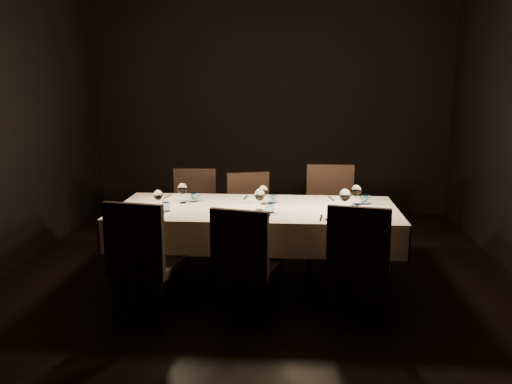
# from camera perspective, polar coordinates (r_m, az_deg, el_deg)

# --- Properties ---
(room) EXTENTS (5.01, 6.01, 3.01)m
(room) POSITION_cam_1_polar(r_m,az_deg,el_deg) (4.76, 0.00, 7.09)
(room) COLOR black
(room) RESTS_ON ground
(dining_table) EXTENTS (2.52, 1.12, 0.76)m
(dining_table) POSITION_cam_1_polar(r_m,az_deg,el_deg) (4.88, 0.00, -2.45)
(dining_table) COLOR black
(dining_table) RESTS_ON ground
(chair_near_left) EXTENTS (0.56, 0.56, 0.99)m
(chair_near_left) POSITION_cam_1_polar(r_m,az_deg,el_deg) (4.28, -11.88, -6.71)
(chair_near_left) COLOR black
(chair_near_left) RESTS_ON ground
(place_setting_near_left) EXTENTS (0.32, 0.40, 0.17)m
(place_setting_near_left) POSITION_cam_1_polar(r_m,az_deg,el_deg) (4.78, -10.47, -1.21)
(place_setting_near_left) COLOR silver
(place_setting_near_left) RESTS_ON dining_table
(chair_near_center) EXTENTS (0.54, 0.54, 0.94)m
(chair_near_center) POSITION_cam_1_polar(r_m,az_deg,el_deg) (4.20, -1.26, -7.17)
(chair_near_center) COLOR black
(chair_near_center) RESTS_ON ground
(place_setting_near_center) EXTENTS (0.34, 0.41, 0.19)m
(place_setting_near_center) POSITION_cam_1_polar(r_m,az_deg,el_deg) (4.64, 0.37, -1.31)
(place_setting_near_center) COLOR silver
(place_setting_near_center) RESTS_ON dining_table
(chair_near_right) EXTENTS (0.56, 0.56, 0.97)m
(chair_near_right) POSITION_cam_1_polar(r_m,az_deg,el_deg) (4.24, 10.80, -6.99)
(chair_near_right) COLOR black
(chair_near_right) RESTS_ON ground
(place_setting_near_right) EXTENTS (0.37, 0.42, 0.20)m
(place_setting_near_right) POSITION_cam_1_polar(r_m,az_deg,el_deg) (4.65, 9.49, -1.38)
(place_setting_near_right) COLOR silver
(place_setting_near_right) RESTS_ON dining_table
(chair_far_left) EXTENTS (0.47, 0.47, 0.95)m
(chair_far_left) POSITION_cam_1_polar(r_m,az_deg,el_deg) (5.85, -6.55, -1.84)
(chair_far_left) COLOR black
(chair_far_left) RESTS_ON ground
(place_setting_far_left) EXTENTS (0.35, 0.41, 0.19)m
(place_setting_far_left) POSITION_cam_1_polar(r_m,az_deg,el_deg) (5.16, -7.46, -0.12)
(place_setting_far_left) COLOR silver
(place_setting_far_left) RESTS_ON dining_table
(chair_far_center) EXTENTS (0.56, 0.56, 0.94)m
(chair_far_center) POSITION_cam_1_polar(r_m,az_deg,el_deg) (5.65, -0.60, -2.31)
(chair_far_center) COLOR black
(chair_far_center) RESTS_ON ground
(place_setting_far_center) EXTENTS (0.32, 0.40, 0.18)m
(place_setting_far_center) POSITION_cam_1_polar(r_m,az_deg,el_deg) (5.06, 0.89, -0.29)
(place_setting_far_center) COLOR silver
(place_setting_far_center) RESTS_ON dining_table
(chair_far_right) EXTENTS (0.50, 0.50, 1.02)m
(chair_far_right) POSITION_cam_1_polar(r_m,az_deg,el_deg) (5.67, 7.78, -1.95)
(chair_far_right) COLOR black
(chair_far_right) RESTS_ON ground
(place_setting_far_right) EXTENTS (0.37, 0.41, 0.19)m
(place_setting_far_right) POSITION_cam_1_polar(r_m,az_deg,el_deg) (5.08, 10.43, -0.36)
(place_setting_far_right) COLOR silver
(place_setting_far_right) RESTS_ON dining_table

